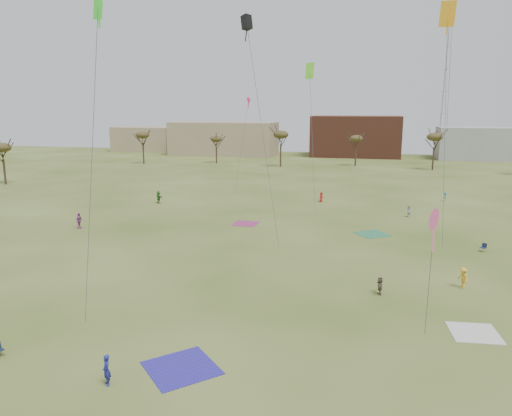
# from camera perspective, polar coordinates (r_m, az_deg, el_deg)

# --- Properties ---
(ground) EXTENTS (260.00, 260.00, 0.00)m
(ground) POSITION_cam_1_polar(r_m,az_deg,el_deg) (34.67, -4.76, -12.94)
(ground) COLOR #3C4B17
(ground) RESTS_ON ground
(flyer_near_right) EXTENTS (0.73, 0.73, 1.71)m
(flyer_near_right) POSITION_cam_1_polar(r_m,az_deg,el_deg) (28.10, -17.20, -17.79)
(flyer_near_right) COLOR navy
(flyer_near_right) RESTS_ON ground
(spectator_fore_c) EXTENTS (0.46, 1.34, 1.43)m
(spectator_fore_c) POSITION_cam_1_polar(r_m,az_deg,el_deg) (39.75, 14.39, -8.87)
(spectator_fore_c) COLOR brown
(spectator_fore_c) RESTS_ON ground
(flyer_mid_b) EXTENTS (1.13, 1.31, 1.75)m
(flyer_mid_b) POSITION_cam_1_polar(r_m,az_deg,el_deg) (43.20, 23.18, -7.56)
(flyer_mid_b) COLOR gold
(flyer_mid_b) RESTS_ON ground
(spectator_mid_d) EXTENTS (0.48, 1.13, 1.93)m
(spectator_mid_d) POSITION_cam_1_polar(r_m,az_deg,el_deg) (62.61, -20.12, -1.42)
(spectator_mid_d) COLOR #A3449F
(spectator_mid_d) RESTS_ON ground
(spectator_mid_e) EXTENTS (0.99, 1.03, 1.67)m
(spectator_mid_e) POSITION_cam_1_polar(r_m,az_deg,el_deg) (67.99, 17.54, -0.36)
(spectator_mid_e) COLOR silver
(spectator_mid_e) RESTS_ON ground
(flyer_far_a) EXTENTS (1.75, 1.50, 1.90)m
(flyer_far_a) POSITION_cam_1_polar(r_m,az_deg,el_deg) (75.76, -11.40, 1.26)
(flyer_far_a) COLOR #2F7527
(flyer_far_a) RESTS_ON ground
(flyer_far_b) EXTENTS (0.78, 0.90, 1.55)m
(flyer_far_b) POSITION_cam_1_polar(r_m,az_deg,el_deg) (76.21, 7.68, 1.31)
(flyer_far_b) COLOR #B41E1E
(flyer_far_b) RESTS_ON ground
(flyer_far_c) EXTENTS (0.63, 0.97, 1.42)m
(flyer_far_c) POSITION_cam_1_polar(r_m,az_deg,el_deg) (81.54, 21.36, 1.24)
(flyer_far_c) COLOR #206194
(flyer_far_c) RESTS_ON ground
(blanket_blue) EXTENTS (5.20, 5.20, 0.03)m
(blanket_blue) POSITION_cam_1_polar(r_m,az_deg,el_deg) (29.15, -8.76, -18.14)
(blanket_blue) COLOR #2D249F
(blanket_blue) RESTS_ON ground
(blanket_cream) EXTENTS (3.30, 3.30, 0.03)m
(blanket_cream) POSITION_cam_1_polar(r_m,az_deg,el_deg) (35.68, 24.33, -13.26)
(blanket_cream) COLOR silver
(blanket_cream) RESTS_ON ground
(blanket_plum) EXTENTS (3.07, 3.07, 0.03)m
(blanket_plum) POSITION_cam_1_polar(r_m,az_deg,el_deg) (61.42, -1.22, -1.86)
(blanket_plum) COLOR #982E68
(blanket_plum) RESTS_ON ground
(blanket_olive) EXTENTS (4.62, 4.62, 0.03)m
(blanket_olive) POSITION_cam_1_polar(r_m,az_deg,el_deg) (57.96, 13.51, -3.02)
(blanket_olive) COLOR #2D7C4F
(blanket_olive) RESTS_ON ground
(camp_chair_right) EXTENTS (0.74, 0.74, 0.87)m
(camp_chair_right) POSITION_cam_1_polar(r_m,az_deg,el_deg) (54.77, 25.18, -4.42)
(camp_chair_right) COLOR #151F39
(camp_chair_right) RESTS_ON ground
(kites_aloft) EXTENTS (69.95, 51.97, 23.03)m
(kites_aloft) POSITION_cam_1_polar(r_m,az_deg,el_deg) (46.96, 1.05, 15.52)
(kites_aloft) COLOR #F9A51A
(kites_aloft) RESTS_ON ground
(tree_line) EXTENTS (117.44, 49.32, 8.91)m
(tree_line) POSITION_cam_1_polar(r_m,az_deg,el_deg) (109.99, 6.81, 7.84)
(tree_line) COLOR #3A2B1E
(tree_line) RESTS_ON ground
(building_tan) EXTENTS (32.00, 14.00, 10.00)m
(building_tan) POSITION_cam_1_polar(r_m,az_deg,el_deg) (152.00, -3.79, 8.17)
(building_tan) COLOR #937F60
(building_tan) RESTS_ON ground
(building_brick) EXTENTS (26.00, 16.00, 12.00)m
(building_brick) POSITION_cam_1_polar(r_m,az_deg,el_deg) (150.18, 11.69, 8.30)
(building_brick) COLOR brown
(building_brick) RESTS_ON ground
(building_grey) EXTENTS (24.00, 12.00, 9.00)m
(building_grey) POSITION_cam_1_polar(r_m,az_deg,el_deg) (151.19, 25.10, 6.89)
(building_grey) COLOR gray
(building_grey) RESTS_ON ground
(building_tan_west) EXTENTS (20.00, 12.00, 8.00)m
(building_tan_west) POSITION_cam_1_polar(r_m,az_deg,el_deg) (169.72, -12.88, 7.94)
(building_tan_west) COLOR #937F60
(building_tan_west) RESTS_ON ground
(radio_tower) EXTENTS (1.51, 1.72, 41.00)m
(radio_tower) POSITION_cam_1_polar(r_m,az_deg,el_deg) (156.21, 21.40, 12.72)
(radio_tower) COLOR #9EA3A8
(radio_tower) RESTS_ON ground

